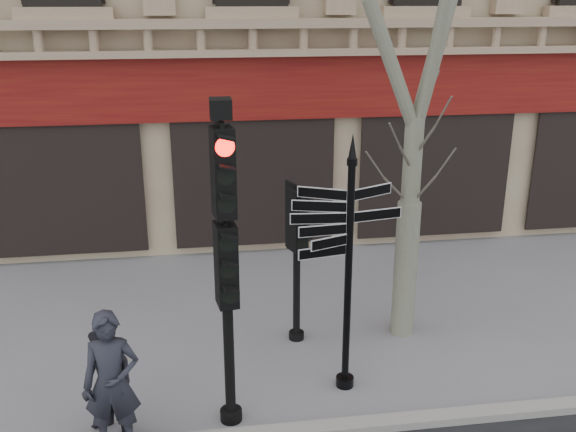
% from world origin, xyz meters
% --- Properties ---
extents(ground, '(80.00, 80.00, 0.00)m').
position_xyz_m(ground, '(0.00, 0.00, 0.00)').
color(ground, slate).
rests_on(ground, ground).
extents(kerb, '(80.00, 0.25, 0.12)m').
position_xyz_m(kerb, '(0.00, -1.40, 0.06)').
color(kerb, gray).
rests_on(kerb, ground).
extents(fingerpost, '(1.56, 1.56, 3.72)m').
position_xyz_m(fingerpost, '(0.78, -0.40, 2.50)').
color(fingerpost, black).
rests_on(fingerpost, ground).
extents(traffic_signal_main, '(0.51, 0.40, 4.27)m').
position_xyz_m(traffic_signal_main, '(-0.90, -0.95, 2.70)').
color(traffic_signal_main, black).
rests_on(traffic_signal_main, ground).
extents(traffic_signal_secondary, '(0.51, 0.44, 2.58)m').
position_xyz_m(traffic_signal_secondary, '(0.30, 1.04, 1.80)').
color(traffic_signal_secondary, black).
rests_on(traffic_signal_secondary, ground).
extents(pedestrian_a, '(0.68, 0.45, 1.87)m').
position_xyz_m(pedestrian_a, '(-2.33, -1.30, 0.94)').
color(pedestrian_a, '#22242E').
rests_on(pedestrian_a, ground).
extents(pedestrian_b, '(0.94, 0.95, 1.54)m').
position_xyz_m(pedestrian_b, '(-2.42, -1.10, 0.77)').
color(pedestrian_b, black).
rests_on(pedestrian_b, ground).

